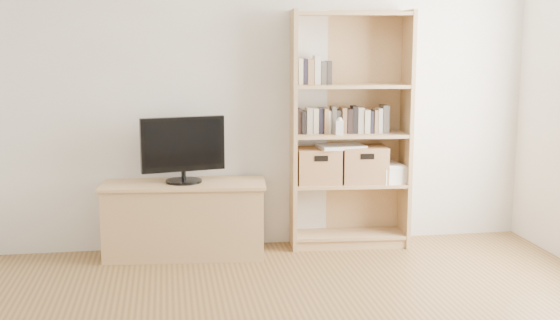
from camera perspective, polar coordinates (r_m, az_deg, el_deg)
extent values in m
cube|color=silver|center=(5.70, -1.61, 5.89)|extent=(4.50, 0.02, 2.60)
cube|color=#A78456|center=(5.58, -7.75, -4.88)|extent=(1.27, 0.58, 0.56)
cube|color=#A78456|center=(5.70, 5.74, 2.40)|extent=(0.98, 0.41, 1.92)
cube|color=black|center=(5.47, -7.89, 0.84)|extent=(0.65, 0.18, 0.51)
cube|color=black|center=(5.71, 5.71, 3.21)|extent=(0.75, 0.19, 0.20)
cube|color=black|center=(5.65, 3.64, 7.21)|extent=(0.40, 0.18, 0.21)
cube|color=white|center=(5.57, 4.87, 2.62)|extent=(0.07, 0.05, 0.11)
cube|color=#9A7145|center=(5.70, 3.17, -0.46)|extent=(0.37, 0.31, 0.28)
cube|color=#9A7145|center=(5.76, 6.84, -0.34)|extent=(0.39, 0.33, 0.30)
cube|color=white|center=(5.69, 4.97, 1.10)|extent=(0.38, 0.29, 0.03)
cube|color=silver|center=(5.82, 8.88, -1.12)|extent=(0.23, 0.30, 0.13)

